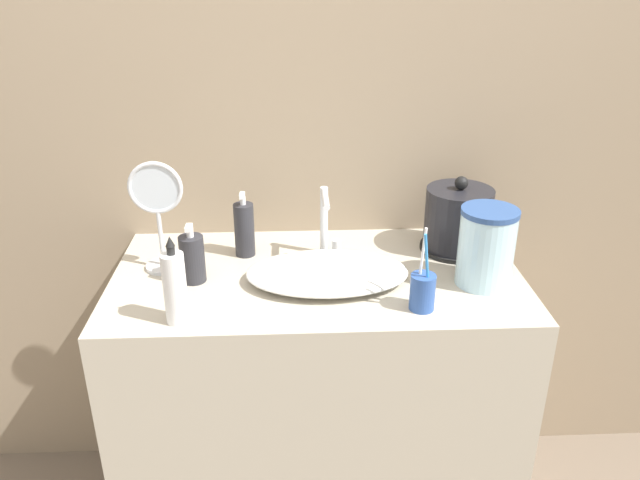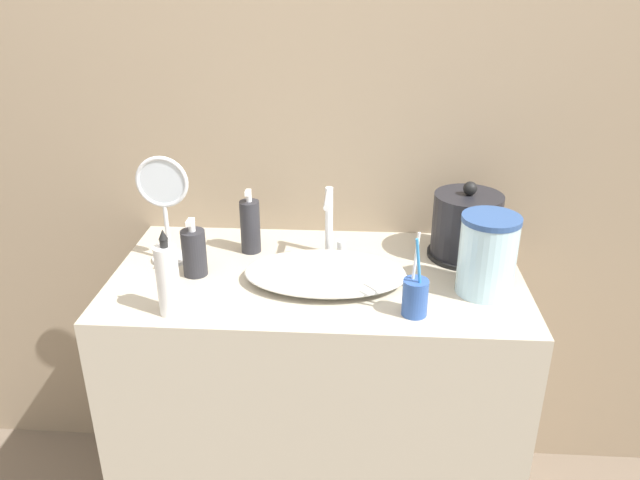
{
  "view_description": "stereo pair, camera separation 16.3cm",
  "coord_description": "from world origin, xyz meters",
  "px_view_note": "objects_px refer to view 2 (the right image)",
  "views": [
    {
      "loc": [
        -0.06,
        -1.19,
        1.64
      ],
      "look_at": [
        0.01,
        0.29,
        0.96
      ],
      "focal_mm": 35.0,
      "sensor_mm": 36.0,
      "label": 1
    },
    {
      "loc": [
        0.1,
        -1.19,
        1.64
      ],
      "look_at": [
        0.01,
        0.29,
        0.96
      ],
      "focal_mm": 35.0,
      "sensor_mm": 36.0,
      "label": 2
    }
  ],
  "objects_px": {
    "electric_kettle": "(466,228)",
    "shampoo_bottle": "(168,279)",
    "faucet": "(331,220)",
    "water_pitcher": "(487,255)",
    "toothbrush_cup": "(415,296)",
    "vanity_mirror": "(164,203)",
    "mouthwash_bottle": "(250,226)",
    "lotion_bottle": "(194,252)"
  },
  "relations": [
    {
      "from": "electric_kettle",
      "to": "mouthwash_bottle",
      "type": "xyz_separation_m",
      "value": [
        -0.61,
        -0.01,
        -0.01
      ]
    },
    {
      "from": "water_pitcher",
      "to": "lotion_bottle",
      "type": "bearing_deg",
      "value": 176.35
    },
    {
      "from": "lotion_bottle",
      "to": "shampoo_bottle",
      "type": "relative_size",
      "value": 0.74
    },
    {
      "from": "vanity_mirror",
      "to": "water_pitcher",
      "type": "height_order",
      "value": "vanity_mirror"
    },
    {
      "from": "electric_kettle",
      "to": "shampoo_bottle",
      "type": "distance_m",
      "value": 0.82
    },
    {
      "from": "electric_kettle",
      "to": "mouthwash_bottle",
      "type": "height_order",
      "value": "electric_kettle"
    },
    {
      "from": "faucet",
      "to": "water_pitcher",
      "type": "height_order",
      "value": "water_pitcher"
    },
    {
      "from": "electric_kettle",
      "to": "vanity_mirror",
      "type": "xyz_separation_m",
      "value": [
        -0.82,
        -0.08,
        0.08
      ]
    },
    {
      "from": "toothbrush_cup",
      "to": "vanity_mirror",
      "type": "xyz_separation_m",
      "value": [
        -0.66,
        0.25,
        0.12
      ]
    },
    {
      "from": "faucet",
      "to": "shampoo_bottle",
      "type": "distance_m",
      "value": 0.49
    },
    {
      "from": "electric_kettle",
      "to": "shampoo_bottle",
      "type": "xyz_separation_m",
      "value": [
        -0.74,
        -0.36,
        0.0
      ]
    },
    {
      "from": "electric_kettle",
      "to": "water_pitcher",
      "type": "distance_m",
      "value": 0.21
    },
    {
      "from": "faucet",
      "to": "lotion_bottle",
      "type": "height_order",
      "value": "faucet"
    },
    {
      "from": "electric_kettle",
      "to": "lotion_bottle",
      "type": "relative_size",
      "value": 1.38
    },
    {
      "from": "lotion_bottle",
      "to": "vanity_mirror",
      "type": "relative_size",
      "value": 0.53
    },
    {
      "from": "electric_kettle",
      "to": "toothbrush_cup",
      "type": "height_order",
      "value": "electric_kettle"
    },
    {
      "from": "faucet",
      "to": "water_pitcher",
      "type": "xyz_separation_m",
      "value": [
        0.4,
        -0.18,
        -0.01
      ]
    },
    {
      "from": "shampoo_bottle",
      "to": "mouthwash_bottle",
      "type": "xyz_separation_m",
      "value": [
        0.14,
        0.35,
        -0.01
      ]
    },
    {
      "from": "faucet",
      "to": "electric_kettle",
      "type": "relative_size",
      "value": 0.9
    },
    {
      "from": "faucet",
      "to": "mouthwash_bottle",
      "type": "bearing_deg",
      "value": 175.4
    },
    {
      "from": "mouthwash_bottle",
      "to": "vanity_mirror",
      "type": "height_order",
      "value": "vanity_mirror"
    },
    {
      "from": "mouthwash_bottle",
      "to": "shampoo_bottle",
      "type": "bearing_deg",
      "value": -110.99
    },
    {
      "from": "faucet",
      "to": "mouthwash_bottle",
      "type": "xyz_separation_m",
      "value": [
        -0.23,
        0.02,
        -0.03
      ]
    },
    {
      "from": "electric_kettle",
      "to": "toothbrush_cup",
      "type": "distance_m",
      "value": 0.37
    },
    {
      "from": "electric_kettle",
      "to": "lotion_bottle",
      "type": "bearing_deg",
      "value": -167.84
    },
    {
      "from": "toothbrush_cup",
      "to": "mouthwash_bottle",
      "type": "bearing_deg",
      "value": 144.06
    },
    {
      "from": "mouthwash_bottle",
      "to": "faucet",
      "type": "bearing_deg",
      "value": -4.6
    },
    {
      "from": "toothbrush_cup",
      "to": "water_pitcher",
      "type": "relative_size",
      "value": 1.0
    },
    {
      "from": "shampoo_bottle",
      "to": "vanity_mirror",
      "type": "distance_m",
      "value": 0.3
    },
    {
      "from": "electric_kettle",
      "to": "mouthwash_bottle",
      "type": "relative_size",
      "value": 1.18
    },
    {
      "from": "electric_kettle",
      "to": "shampoo_bottle",
      "type": "bearing_deg",
      "value": -154.26
    },
    {
      "from": "faucet",
      "to": "water_pitcher",
      "type": "bearing_deg",
      "value": -24.48
    },
    {
      "from": "toothbrush_cup",
      "to": "water_pitcher",
      "type": "distance_m",
      "value": 0.23
    },
    {
      "from": "lotion_bottle",
      "to": "water_pitcher",
      "type": "height_order",
      "value": "water_pitcher"
    },
    {
      "from": "toothbrush_cup",
      "to": "lotion_bottle",
      "type": "distance_m",
      "value": 0.59
    },
    {
      "from": "toothbrush_cup",
      "to": "vanity_mirror",
      "type": "distance_m",
      "value": 0.72
    },
    {
      "from": "toothbrush_cup",
      "to": "lotion_bottle",
      "type": "relative_size",
      "value": 1.28
    },
    {
      "from": "shampoo_bottle",
      "to": "vanity_mirror",
      "type": "height_order",
      "value": "vanity_mirror"
    },
    {
      "from": "mouthwash_bottle",
      "to": "water_pitcher",
      "type": "distance_m",
      "value": 0.66
    },
    {
      "from": "mouthwash_bottle",
      "to": "vanity_mirror",
      "type": "bearing_deg",
      "value": -161.45
    },
    {
      "from": "toothbrush_cup",
      "to": "faucet",
      "type": "bearing_deg",
      "value": 125.28
    },
    {
      "from": "faucet",
      "to": "toothbrush_cup",
      "type": "height_order",
      "value": "toothbrush_cup"
    }
  ]
}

